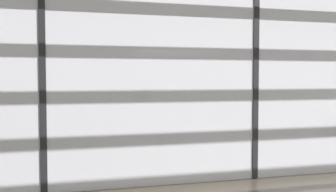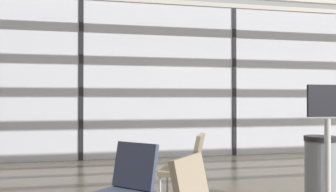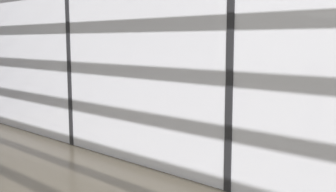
{
  "view_description": "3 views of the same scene",
  "coord_description": "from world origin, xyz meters",
  "px_view_note": "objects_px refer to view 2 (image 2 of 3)",
  "views": [
    {
      "loc": [
        -3.2,
        -0.88,
        1.75
      ],
      "look_at": [
        -1.85,
        4.13,
        1.51
      ],
      "focal_mm": 41.38,
      "sensor_mm": 36.0,
      "label": 1
    },
    {
      "loc": [
        -3.38,
        -2.98,
        1.28
      ],
      "look_at": [
        -1.24,
        6.76,
        1.4
      ],
      "focal_mm": 39.6,
      "sensor_mm": 36.0,
      "label": 2
    },
    {
      "loc": [
        2.85,
        0.96,
        1.93
      ],
      "look_at": [
        0.04,
        3.99,
        1.36
      ],
      "focal_mm": 43.46,
      "sensor_mm": 36.0,
      "label": 3
    }
  ],
  "objects_px": {
    "lounge_chair_1": "(127,184)",
    "trash_bin": "(321,172)",
    "parked_airplane": "(138,87)",
    "info_sign": "(328,161)",
    "lounge_chair_5": "(187,164)"
  },
  "relations": [
    {
      "from": "lounge_chair_1",
      "to": "parked_airplane",
      "type": "bearing_deg",
      "value": 128.1
    },
    {
      "from": "lounge_chair_5",
      "to": "info_sign",
      "type": "relative_size",
      "value": 0.6
    },
    {
      "from": "parked_airplane",
      "to": "lounge_chair_1",
      "type": "height_order",
      "value": "parked_airplane"
    },
    {
      "from": "parked_airplane",
      "to": "lounge_chair_1",
      "type": "relative_size",
      "value": 15.23
    },
    {
      "from": "parked_airplane",
      "to": "lounge_chair_5",
      "type": "xyz_separation_m",
      "value": [
        -0.75,
        -10.13,
        -1.33
      ]
    },
    {
      "from": "lounge_chair_1",
      "to": "info_sign",
      "type": "relative_size",
      "value": 0.6
    },
    {
      "from": "parked_airplane",
      "to": "info_sign",
      "type": "height_order",
      "value": "parked_airplane"
    },
    {
      "from": "parked_airplane",
      "to": "lounge_chair_5",
      "type": "distance_m",
      "value": 10.24
    },
    {
      "from": "trash_bin",
      "to": "info_sign",
      "type": "relative_size",
      "value": 0.6
    },
    {
      "from": "lounge_chair_1",
      "to": "lounge_chair_5",
      "type": "xyz_separation_m",
      "value": [
        0.85,
        0.92,
        0.0
      ]
    },
    {
      "from": "parked_airplane",
      "to": "trash_bin",
      "type": "distance_m",
      "value": 10.75
    },
    {
      "from": "parked_airplane",
      "to": "lounge_chair_5",
      "type": "relative_size",
      "value": 15.23
    },
    {
      "from": "parked_airplane",
      "to": "info_sign",
      "type": "xyz_separation_m",
      "value": [
        0.37,
        -11.3,
        -1.14
      ]
    },
    {
      "from": "lounge_chair_1",
      "to": "trash_bin",
      "type": "distance_m",
      "value": 2.38
    },
    {
      "from": "lounge_chair_1",
      "to": "trash_bin",
      "type": "height_order",
      "value": "lounge_chair_1"
    }
  ]
}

